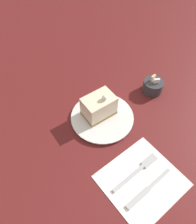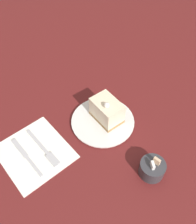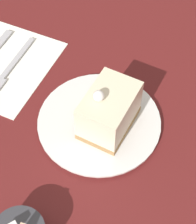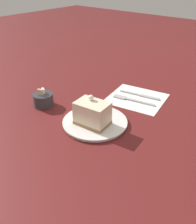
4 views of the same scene
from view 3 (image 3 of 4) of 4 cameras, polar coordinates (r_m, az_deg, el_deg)
The scene contains 4 objects.
ground_plane at distance 0.63m, azimuth -1.48°, elevation -3.87°, with size 4.00×4.00×0.00m, color #5B1919.
plate at distance 0.64m, azimuth 0.37°, elevation -1.66°, with size 0.21×0.21×0.01m.
cake_slice at distance 0.60m, azimuth 1.71°, elevation 0.21°, with size 0.08×0.11×0.09m.
fork at distance 0.74m, azimuth -13.74°, elevation 5.98°, with size 0.05×0.17×0.00m.
Camera 3 is at (-0.20, 0.26, 0.54)m, focal length 60.00 mm.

